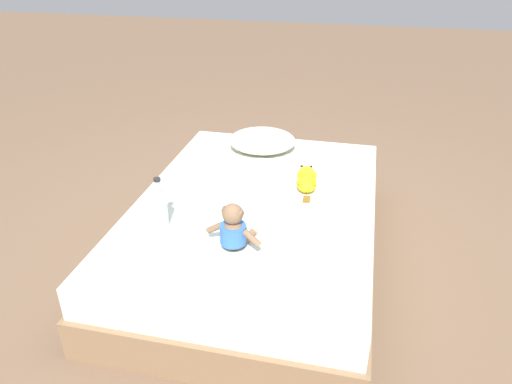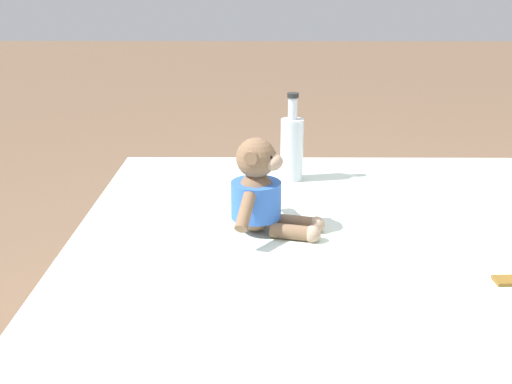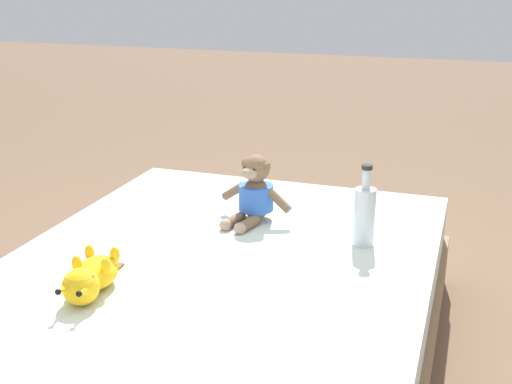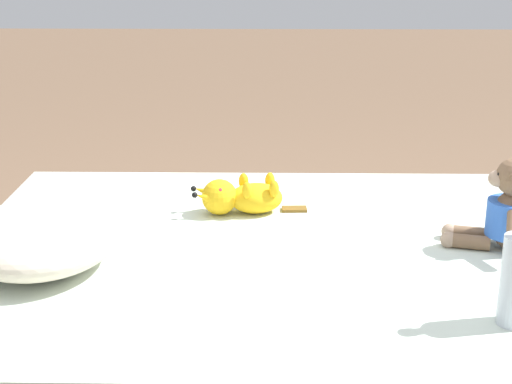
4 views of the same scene
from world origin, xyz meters
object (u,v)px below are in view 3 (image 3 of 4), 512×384
glass_bottle (364,214)px  plush_yellow_creature (90,278)px  bed (207,331)px  plush_monkey (254,194)px

glass_bottle → plush_yellow_creature: bearing=41.6°
bed → plush_monkey: plush_monkey is taller
plush_monkey → plush_yellow_creature: size_ratio=0.87×
bed → plush_yellow_creature: (0.25, 0.21, 0.24)m
bed → plush_yellow_creature: plush_yellow_creature is taller
plush_yellow_creature → glass_bottle: bearing=-138.4°
bed → plush_monkey: bearing=-89.6°
plush_monkey → glass_bottle: bearing=166.7°
bed → glass_bottle: size_ratio=7.04×
plush_yellow_creature → glass_bottle: size_ratio=1.23×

